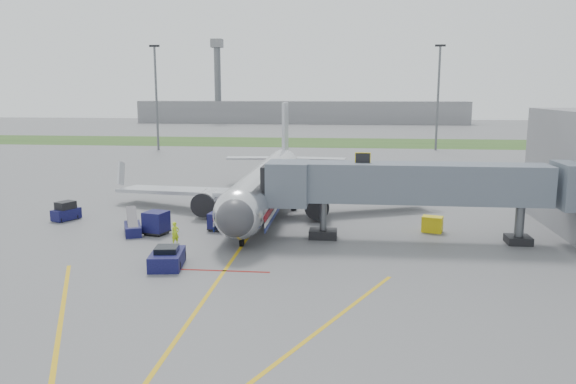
# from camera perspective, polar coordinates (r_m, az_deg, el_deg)

# --- Properties ---
(ground) EXTENTS (400.00, 400.00, 0.00)m
(ground) POSITION_cam_1_polar(r_m,az_deg,el_deg) (40.89, -5.24, -6.24)
(ground) COLOR #565659
(ground) RESTS_ON ground
(grass_strip) EXTENTS (300.00, 25.00, 0.01)m
(grass_strip) POSITION_cam_1_polar(r_m,az_deg,el_deg) (129.18, 2.70, 5.06)
(grass_strip) COLOR #2D4C1E
(grass_strip) RESTS_ON ground
(apron_markings) EXTENTS (21.52, 50.00, 0.01)m
(apron_markings) POSITION_cam_1_polar(r_m,az_deg,el_deg) (34.03, -7.74, -9.72)
(apron_markings) COLOR gold
(apron_markings) RESTS_ON ground
(airliner) EXTENTS (32.10, 35.67, 10.25)m
(airliner) POSITION_cam_1_polar(r_m,az_deg,el_deg) (54.98, -2.14, 0.88)
(airliner) COLOR silver
(airliner) RESTS_ON ground
(jet_bridge) EXTENTS (25.30, 4.00, 6.90)m
(jet_bridge) POSITION_cam_1_polar(r_m,az_deg,el_deg) (44.27, 12.54, 0.76)
(jet_bridge) COLOR slate
(jet_bridge) RESTS_ON ground
(light_mast_left) EXTENTS (2.00, 0.44, 20.40)m
(light_mast_left) POSITION_cam_1_polar(r_m,az_deg,el_deg) (114.87, -13.23, 9.55)
(light_mast_left) COLOR #595B60
(light_mast_left) RESTS_ON ground
(light_mast_right) EXTENTS (2.00, 0.44, 20.40)m
(light_mast_right) POSITION_cam_1_polar(r_m,az_deg,el_deg) (114.70, 15.00, 9.47)
(light_mast_right) COLOR #595B60
(light_mast_right) RESTS_ON ground
(distant_terminal) EXTENTS (120.00, 14.00, 8.00)m
(distant_terminal) POSITION_cam_1_polar(r_m,az_deg,el_deg) (209.33, 1.33, 8.13)
(distant_terminal) COLOR slate
(distant_terminal) RESTS_ON ground
(control_tower) EXTENTS (4.00, 4.00, 30.00)m
(control_tower) POSITION_cam_1_polar(r_m,az_deg,el_deg) (209.07, -7.17, 11.71)
(control_tower) COLOR #595B60
(control_tower) RESTS_ON ground
(pushback_tug) EXTENTS (2.48, 3.58, 1.38)m
(pushback_tug) POSITION_cam_1_polar(r_m,az_deg,el_deg) (38.50, -12.18, -6.59)
(pushback_tug) COLOR black
(pushback_tug) RESTS_ON ground
(baggage_tug) EXTENTS (2.17, 2.75, 1.71)m
(baggage_tug) POSITION_cam_1_polar(r_m,az_deg,el_deg) (54.80, -21.63, -1.88)
(baggage_tug) COLOR black
(baggage_tug) RESTS_ON ground
(baggage_cart_a) EXTENTS (1.52, 1.52, 1.48)m
(baggage_cart_a) POSITION_cam_1_polar(r_m,az_deg,el_deg) (47.61, -7.22, -2.98)
(baggage_cart_a) COLOR black
(baggage_cart_a) RESTS_ON ground
(baggage_cart_b) EXTENTS (2.13, 2.13, 1.88)m
(baggage_cart_b) POSITION_cam_1_polar(r_m,az_deg,el_deg) (47.12, -13.25, -3.06)
(baggage_cart_b) COLOR black
(baggage_cart_b) RESTS_ON ground
(baggage_cart_c) EXTENTS (1.63, 1.63, 1.48)m
(baggage_cart_c) POSITION_cam_1_polar(r_m,az_deg,el_deg) (50.57, -6.40, -2.18)
(baggage_cart_c) COLOR black
(baggage_cart_c) RESTS_ON ground
(belt_loader) EXTENTS (2.53, 3.95, 1.89)m
(belt_loader) POSITION_cam_1_polar(r_m,az_deg,el_deg) (47.84, -15.50, -3.56)
(belt_loader) COLOR black
(belt_loader) RESTS_ON ground
(ground_power_cart) EXTENTS (1.89, 1.51, 1.32)m
(ground_power_cart) POSITION_cam_1_polar(r_m,az_deg,el_deg) (48.19, 14.45, -3.20)
(ground_power_cart) COLOR yellow
(ground_power_cart) RESTS_ON ground
(ramp_worker) EXTENTS (0.76, 0.79, 1.81)m
(ramp_worker) POSITION_cam_1_polar(r_m,az_deg,el_deg) (43.48, -11.38, -4.17)
(ramp_worker) COLOR #BAE21A
(ramp_worker) RESTS_ON ground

